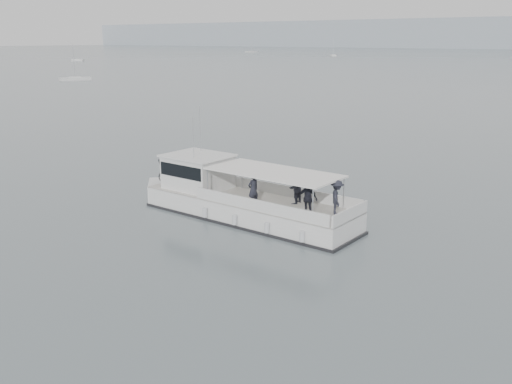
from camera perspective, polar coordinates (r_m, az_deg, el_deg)
The scene contains 3 objects.
ground at distance 30.16m, azimuth 5.33°, elevation -3.33°, with size 1400.00×1400.00×0.00m, color slate.
tour_boat at distance 31.56m, azimuth -2.49°, elevation -0.58°, with size 14.23×3.74×5.95m.
moored_fleet at distance 238.37m, azimuth 21.67°, elevation 11.89°, with size 460.51×267.70×10.54m.
Camera 1 is at (15.51, -24.05, 9.51)m, focal length 40.00 mm.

